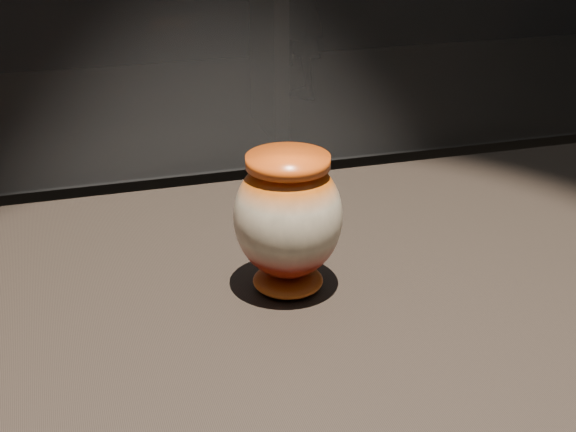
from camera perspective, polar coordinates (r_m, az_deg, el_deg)
The scene contains 2 objects.
main_vase at distance 0.97m, azimuth -0.00°, elevation -0.17°, with size 0.16×0.16×0.18m.
back_shelf at distance 4.21m, azimuth -12.96°, elevation 13.31°, with size 2.00×0.60×0.90m.
Camera 1 is at (-0.37, -0.83, 1.40)m, focal length 50.00 mm.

